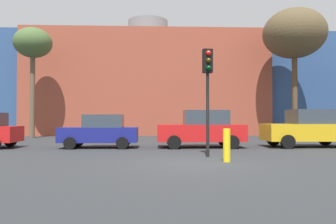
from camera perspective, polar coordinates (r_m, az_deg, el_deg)
ground_plane at (r=10.75m, az=4.57°, el=-8.82°), size 200.00×200.00×0.00m
building_backdrop at (r=33.52m, az=-3.49°, el=4.41°), size 39.57×10.58×11.36m
parked_car_1 at (r=16.69m, az=-11.59°, el=-3.28°), size 3.79×1.86×1.64m
parked_car_2 at (r=16.65m, az=5.87°, el=-2.92°), size 4.30×2.11×1.86m
parked_car_3 at (r=18.25m, az=23.14°, el=-2.61°), size 4.41×2.16×1.91m
traffic_light_island at (r=12.60m, az=6.87°, el=5.92°), size 0.38×0.38×4.06m
bare_tree_1 at (r=27.88m, az=20.96°, el=12.42°), size 4.77×4.77×9.93m
bare_tree_2 at (r=27.44m, az=-22.28°, el=10.64°), size 2.82×2.82×8.33m
bollard_yellow_0 at (r=11.17m, az=10.10°, el=-5.67°), size 0.24×0.24×1.10m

